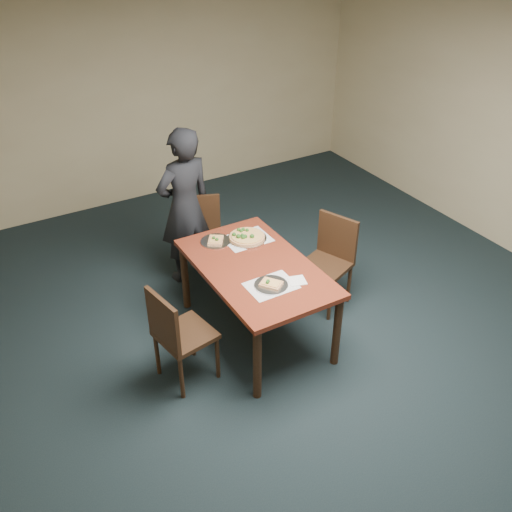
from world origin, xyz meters
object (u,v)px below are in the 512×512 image
diner (185,207)px  slice_plate_far (216,241)px  chair_far (201,235)px  chair_left (177,332)px  chair_right (330,256)px  pizza_pan (247,237)px  dining_table (256,274)px  slice_plate_near (271,284)px

diner → slice_plate_far: 0.65m
chair_far → chair_left: bearing=-101.0°
chair_far → chair_right: size_ratio=1.00×
diner → pizza_pan: bearing=103.6°
dining_table → chair_left: (-0.85, -0.21, -0.14)m
chair_far → diner: diner is taller
chair_right → slice_plate_far: size_ratio=3.25×
slice_plate_far → chair_left: bearing=-134.8°
dining_table → chair_far: (-0.03, 1.07, -0.14)m
pizza_pan → chair_right: bearing=-25.7°
chair_left → chair_right: same height
chair_left → pizza_pan: chair_left is taller
dining_table → chair_far: 1.08m
slice_plate_far → diner: bearing=91.3°
dining_table → pizza_pan: 0.47m
chair_right → pizza_pan: 0.84m
chair_far → diner: bearing=158.4°
chair_far → pizza_pan: bearing=-52.6°
chair_left → diner: bearing=-37.6°
diner → chair_left: bearing=55.1°
diner → pizza_pan: diner is taller
chair_left → slice_plate_far: size_ratio=3.25×
pizza_pan → slice_plate_far: pizza_pan is taller
chair_far → chair_left: (-0.82, -1.27, 0.00)m
dining_table → pizza_pan: pizza_pan is taller
chair_right → diner: 1.52m
chair_right → slice_plate_far: (-1.00, 0.45, 0.25)m
dining_table → slice_plate_far: (-0.12, 0.53, 0.10)m
slice_plate_far → pizza_pan: bearing=-20.4°
dining_table → chair_right: (0.87, 0.08, -0.14)m
chair_right → slice_plate_far: 1.12m
chair_left → slice_plate_far: chair_left is taller
chair_left → pizza_pan: size_ratio=2.48×
dining_table → chair_right: size_ratio=1.65×
pizza_pan → slice_plate_near: pizza_pan is taller
chair_right → dining_table: bearing=-106.6°
slice_plate_far → dining_table: bearing=-76.9°
slice_plate_near → slice_plate_far: same height
chair_left → pizza_pan: bearing=-67.9°
chair_right → diner: (-1.01, 1.09, 0.31)m
dining_table → slice_plate_far: bearing=103.1°
chair_far → diner: (-0.11, 0.10, 0.31)m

